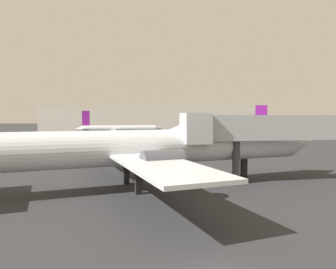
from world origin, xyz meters
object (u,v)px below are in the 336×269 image
at_px(jet_bridge, 284,129).
at_px(airplane_at_gate, 144,147).
at_px(airplane_far_left, 223,131).
at_px(airplane_far_right, 119,129).

bearing_deg(jet_bridge, airplane_at_gate, 0.35).
bearing_deg(airplane_at_gate, airplane_far_left, 50.26).
height_order(airplane_at_gate, airplane_far_left, airplane_at_gate).
relative_size(airplane_at_gate, airplane_far_right, 1.41).
distance_m(airplane_at_gate, airplane_far_left, 48.04).
bearing_deg(airplane_far_right, airplane_at_gate, -89.46).
distance_m(airplane_far_left, airplane_far_right, 36.48).
relative_size(airplane_at_gate, jet_bridge, 1.70).
bearing_deg(airplane_far_right, airplane_far_left, -49.90).
xyz_separation_m(airplane_at_gate, airplane_far_left, (18.66, 44.26, -0.53)).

